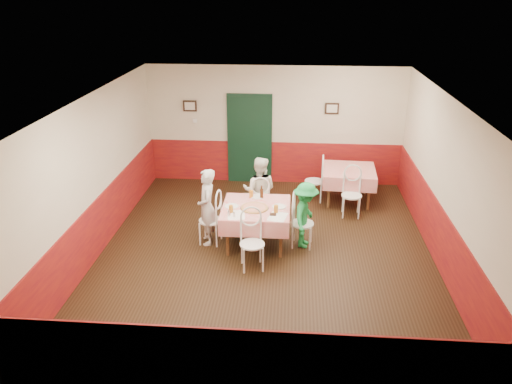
# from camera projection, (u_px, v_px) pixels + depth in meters

# --- Properties ---
(floor) EXTENTS (7.00, 7.00, 0.00)m
(floor) POSITION_uv_depth(u_px,v_px,m) (266.00, 252.00, 9.06)
(floor) COLOR black
(floor) RESTS_ON ground
(ceiling) EXTENTS (7.00, 7.00, 0.00)m
(ceiling) POSITION_uv_depth(u_px,v_px,m) (267.00, 99.00, 7.98)
(ceiling) COLOR white
(ceiling) RESTS_ON back_wall
(back_wall) EXTENTS (6.00, 0.10, 2.80)m
(back_wall) POSITION_uv_depth(u_px,v_px,m) (275.00, 126.00, 11.74)
(back_wall) COLOR beige
(back_wall) RESTS_ON ground
(front_wall) EXTENTS (6.00, 0.10, 2.80)m
(front_wall) POSITION_uv_depth(u_px,v_px,m) (247.00, 300.00, 5.31)
(front_wall) COLOR beige
(front_wall) RESTS_ON ground
(left_wall) EXTENTS (0.10, 7.00, 2.80)m
(left_wall) POSITION_uv_depth(u_px,v_px,m) (96.00, 175.00, 8.74)
(left_wall) COLOR beige
(left_wall) RESTS_ON ground
(right_wall) EXTENTS (0.10, 7.00, 2.80)m
(right_wall) POSITION_uv_depth(u_px,v_px,m) (446.00, 185.00, 8.31)
(right_wall) COLOR beige
(right_wall) RESTS_ON ground
(wainscot_back) EXTENTS (6.00, 0.03, 1.00)m
(wainscot_back) POSITION_uv_depth(u_px,v_px,m) (275.00, 162.00, 12.07)
(wainscot_back) COLOR maroon
(wainscot_back) RESTS_ON ground
(wainscot_front) EXTENTS (6.00, 0.03, 1.00)m
(wainscot_front) POSITION_uv_depth(u_px,v_px,m) (248.00, 365.00, 5.67)
(wainscot_front) COLOR maroon
(wainscot_front) RESTS_ON ground
(wainscot_left) EXTENTS (0.03, 7.00, 1.00)m
(wainscot_left) POSITION_uv_depth(u_px,v_px,m) (103.00, 221.00, 9.08)
(wainscot_left) COLOR maroon
(wainscot_left) RESTS_ON ground
(wainscot_right) EXTENTS (0.03, 7.00, 1.00)m
(wainscot_right) POSITION_uv_depth(u_px,v_px,m) (437.00, 233.00, 8.66)
(wainscot_right) COLOR maroon
(wainscot_right) RESTS_ON ground
(door) EXTENTS (0.96, 0.06, 2.10)m
(door) POSITION_uv_depth(u_px,v_px,m) (250.00, 140.00, 11.87)
(door) COLOR black
(door) RESTS_ON ground
(picture_left) EXTENTS (0.32, 0.03, 0.26)m
(picture_left) POSITION_uv_depth(u_px,v_px,m) (190.00, 106.00, 11.66)
(picture_left) COLOR black
(picture_left) RESTS_ON back_wall
(picture_right) EXTENTS (0.32, 0.03, 0.26)m
(picture_right) POSITION_uv_depth(u_px,v_px,m) (332.00, 108.00, 11.42)
(picture_right) COLOR black
(picture_right) RESTS_ON back_wall
(thermostat) EXTENTS (0.10, 0.03, 0.10)m
(thermostat) POSITION_uv_depth(u_px,v_px,m) (195.00, 121.00, 11.79)
(thermostat) COLOR white
(thermostat) RESTS_ON back_wall
(main_table) EXTENTS (1.22, 1.22, 0.77)m
(main_table) POSITION_uv_depth(u_px,v_px,m) (256.00, 226.00, 9.20)
(main_table) COLOR red
(main_table) RESTS_ON ground
(second_table) EXTENTS (1.18, 1.18, 0.77)m
(second_table) POSITION_uv_depth(u_px,v_px,m) (348.00, 185.00, 11.02)
(second_table) COLOR red
(second_table) RESTS_ON ground
(chair_left) EXTENTS (0.47, 0.47, 0.90)m
(chair_left) POSITION_uv_depth(u_px,v_px,m) (210.00, 220.00, 9.23)
(chair_left) COLOR white
(chair_left) RESTS_ON ground
(chair_right) EXTENTS (0.46, 0.46, 0.90)m
(chair_right) POSITION_uv_depth(u_px,v_px,m) (302.00, 224.00, 9.11)
(chair_right) COLOR white
(chair_right) RESTS_ON ground
(chair_far) EXTENTS (0.49, 0.49, 0.90)m
(chair_far) POSITION_uv_depth(u_px,v_px,m) (259.00, 203.00, 9.95)
(chair_far) COLOR white
(chair_far) RESTS_ON ground
(chair_near) EXTENTS (0.50, 0.50, 0.90)m
(chair_near) POSITION_uv_depth(u_px,v_px,m) (252.00, 244.00, 8.39)
(chair_near) COLOR white
(chair_near) RESTS_ON ground
(chair_second_a) EXTENTS (0.44, 0.44, 0.90)m
(chair_second_a) POSITION_uv_depth(u_px,v_px,m) (314.00, 181.00, 11.04)
(chair_second_a) COLOR white
(chair_second_a) RESTS_ON ground
(chair_second_b) EXTENTS (0.44, 0.44, 0.90)m
(chair_second_b) POSITION_uv_depth(u_px,v_px,m) (352.00, 196.00, 10.30)
(chair_second_b) COLOR white
(chair_second_b) RESTS_ON ground
(pizza) EXTENTS (0.48, 0.48, 0.03)m
(pizza) POSITION_uv_depth(u_px,v_px,m) (254.00, 208.00, 8.97)
(pizza) COLOR #B74723
(pizza) RESTS_ON main_table
(plate_left) EXTENTS (0.25, 0.25, 0.01)m
(plate_left) POSITION_uv_depth(u_px,v_px,m) (232.00, 206.00, 9.05)
(plate_left) COLOR white
(plate_left) RESTS_ON main_table
(plate_right) EXTENTS (0.25, 0.25, 0.01)m
(plate_right) POSITION_uv_depth(u_px,v_px,m) (279.00, 207.00, 9.03)
(plate_right) COLOR white
(plate_right) RESTS_ON main_table
(plate_far) EXTENTS (0.25, 0.25, 0.01)m
(plate_far) POSITION_uv_depth(u_px,v_px,m) (257.00, 197.00, 9.46)
(plate_far) COLOR white
(plate_far) RESTS_ON main_table
(glass_a) EXTENTS (0.07, 0.07, 0.13)m
(glass_a) POSITION_uv_depth(u_px,v_px,m) (231.00, 209.00, 8.80)
(glass_a) COLOR #BF7219
(glass_a) RESTS_ON main_table
(glass_b) EXTENTS (0.08, 0.08, 0.14)m
(glass_b) POSITION_uv_depth(u_px,v_px,m) (276.00, 209.00, 8.79)
(glass_b) COLOR #BF7219
(glass_b) RESTS_ON main_table
(glass_c) EXTENTS (0.08, 0.08, 0.14)m
(glass_c) POSITION_uv_depth(u_px,v_px,m) (251.00, 194.00, 9.42)
(glass_c) COLOR #BF7219
(glass_c) RESTS_ON main_table
(beer_bottle) EXTENTS (0.06, 0.06, 0.22)m
(beer_bottle) POSITION_uv_depth(u_px,v_px,m) (262.00, 193.00, 9.37)
(beer_bottle) COLOR #381C0A
(beer_bottle) RESTS_ON main_table
(shaker_a) EXTENTS (0.04, 0.04, 0.09)m
(shaker_a) POSITION_uv_depth(u_px,v_px,m) (229.00, 214.00, 8.66)
(shaker_a) COLOR silver
(shaker_a) RESTS_ON main_table
(shaker_b) EXTENTS (0.04, 0.04, 0.09)m
(shaker_b) POSITION_uv_depth(u_px,v_px,m) (234.00, 215.00, 8.63)
(shaker_b) COLOR silver
(shaker_b) RESTS_ON main_table
(shaker_c) EXTENTS (0.04, 0.04, 0.09)m
(shaker_c) POSITION_uv_depth(u_px,v_px,m) (229.00, 213.00, 8.71)
(shaker_c) COLOR #B23319
(shaker_c) RESTS_ON main_table
(menu_left) EXTENTS (0.35, 0.44, 0.00)m
(menu_left) POSITION_uv_depth(u_px,v_px,m) (236.00, 215.00, 8.73)
(menu_left) COLOR white
(menu_left) RESTS_ON main_table
(menu_right) EXTENTS (0.38, 0.45, 0.00)m
(menu_right) POSITION_uv_depth(u_px,v_px,m) (278.00, 217.00, 8.66)
(menu_right) COLOR white
(menu_right) RESTS_ON main_table
(wallet) EXTENTS (0.11, 0.09, 0.02)m
(wallet) POSITION_uv_depth(u_px,v_px,m) (273.00, 214.00, 8.72)
(wallet) COLOR black
(wallet) RESTS_ON main_table
(diner_left) EXTENTS (0.45, 0.59, 1.45)m
(diner_left) POSITION_uv_depth(u_px,v_px,m) (207.00, 207.00, 9.12)
(diner_left) COLOR gray
(diner_left) RESTS_ON ground
(diner_far) EXTENTS (0.73, 0.59, 1.40)m
(diner_far) POSITION_uv_depth(u_px,v_px,m) (259.00, 191.00, 9.90)
(diner_far) COLOR gray
(diner_far) RESTS_ON ground
(diner_right) EXTENTS (0.63, 0.89, 1.24)m
(diner_right) POSITION_uv_depth(u_px,v_px,m) (305.00, 215.00, 9.04)
(diner_right) COLOR gray
(diner_right) RESTS_ON ground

